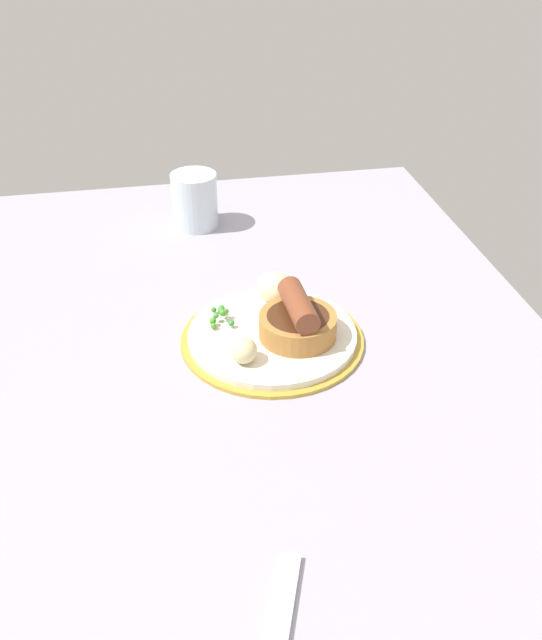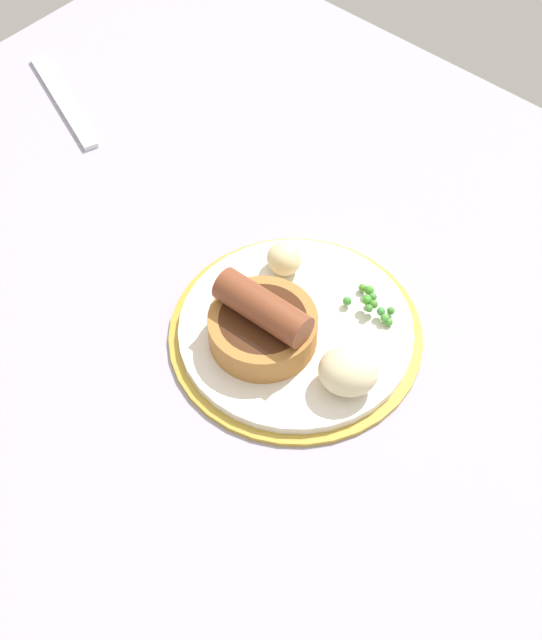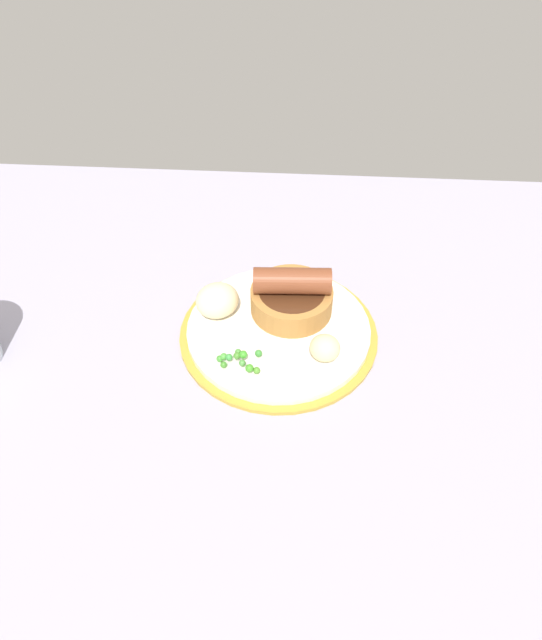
% 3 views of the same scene
% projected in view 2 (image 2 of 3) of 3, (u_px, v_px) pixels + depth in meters
% --- Properties ---
extents(dining_table, '(1.10, 0.80, 0.03)m').
position_uv_depth(dining_table, '(307.00, 316.00, 0.86)').
color(dining_table, '#9E99AD').
rests_on(dining_table, ground).
extents(dinner_plate, '(0.24, 0.24, 0.01)m').
position_uv_depth(dinner_plate, '(296.00, 332.00, 0.82)').
color(dinner_plate, '#B79333').
rests_on(dinner_plate, dining_table).
extents(sausage_pudding, '(0.10, 0.10, 0.06)m').
position_uv_depth(sausage_pudding, '(260.00, 322.00, 0.79)').
color(sausage_pudding, '#AD7538').
rests_on(sausage_pudding, dinner_plate).
extents(pea_pile, '(0.05, 0.03, 0.02)m').
position_uv_depth(pea_pile, '(372.00, 304.00, 0.82)').
color(pea_pile, '#3D8229').
rests_on(pea_pile, dinner_plate).
extents(potato_chunk_0, '(0.04, 0.04, 0.03)m').
position_uv_depth(potato_chunk_0, '(284.00, 259.00, 0.84)').
color(potato_chunk_0, beige).
rests_on(potato_chunk_0, dinner_plate).
extents(potato_chunk_1, '(0.07, 0.07, 0.04)m').
position_uv_depth(potato_chunk_1, '(348.00, 371.00, 0.76)').
color(potato_chunk_1, beige).
rests_on(potato_chunk_1, dinner_plate).
extents(fork, '(0.17, 0.08, 0.01)m').
position_uv_depth(fork, '(63.00, 101.00, 1.02)').
color(fork, silver).
rests_on(fork, dining_table).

